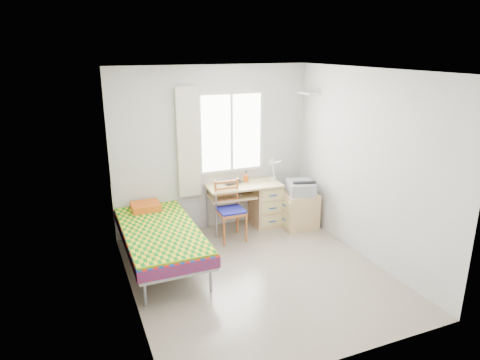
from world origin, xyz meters
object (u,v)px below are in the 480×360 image
object	(u,v)px
desk	(261,202)
printer	(301,187)
bed	(159,232)
cabinet	(299,210)
chair	(230,207)

from	to	relation	value
desk	printer	distance (m)	0.69
bed	desk	size ratio (longest dim) A/B	1.71
bed	desk	distance (m)	1.94
desk	cabinet	world-z (taller)	desk
chair	printer	distance (m)	1.22
bed	printer	bearing A→B (deg)	7.12
printer	chair	bearing A→B (deg)	-166.27
bed	cabinet	distance (m)	2.39
cabinet	printer	size ratio (longest dim) A/B	1.04
desk	cabinet	distance (m)	0.63
desk	chair	distance (m)	0.74
bed	printer	distance (m)	2.41
desk	printer	xyz separation A→B (m)	(0.54, -0.33, 0.28)
bed	cabinet	size ratio (longest dim) A/B	3.57
cabinet	printer	distance (m)	0.40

